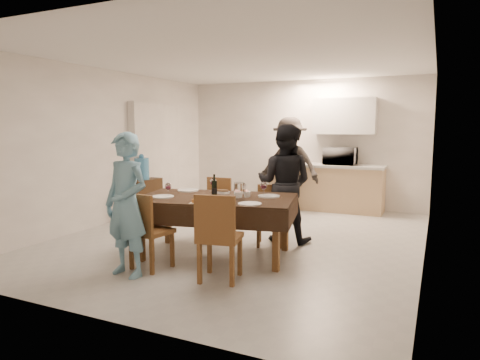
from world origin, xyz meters
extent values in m
cube|color=#A8A8A3|center=(0.00, 0.00, 0.00)|extent=(5.00, 6.00, 0.02)
cube|color=white|center=(0.00, 0.00, 2.60)|extent=(5.00, 6.00, 0.02)
cube|color=white|center=(0.00, 3.00, 1.30)|extent=(5.00, 0.02, 2.60)
cube|color=white|center=(0.00, -3.00, 1.30)|extent=(5.00, 0.02, 2.60)
cube|color=white|center=(-2.50, 0.00, 1.30)|extent=(0.02, 6.00, 2.60)
cube|color=white|center=(2.50, 0.00, 1.30)|extent=(0.02, 6.00, 2.60)
cube|color=silver|center=(-2.42, 1.20, 1.05)|extent=(0.15, 1.40, 2.10)
cube|color=tan|center=(0.60, 2.68, 0.43)|extent=(2.20, 0.60, 0.86)
cube|color=#B1B1AD|center=(0.60, 2.68, 0.89)|extent=(2.24, 0.64, 0.05)
cube|color=silver|center=(0.90, 2.82, 1.85)|extent=(1.20, 0.34, 0.70)
cube|color=black|center=(0.07, -0.96, 0.74)|extent=(2.15, 1.52, 0.04)
cube|color=brown|center=(0.07, -0.96, 0.36)|extent=(0.07, 0.07, 0.72)
cube|color=brown|center=(-0.38, -1.71, 0.44)|extent=(0.47, 0.47, 0.05)
cube|color=brown|center=(-0.38, -1.89, 0.68)|extent=(0.41, 0.10, 0.44)
cube|color=brown|center=(0.52, -1.71, 0.47)|extent=(0.51, 0.51, 0.05)
cube|color=brown|center=(0.52, -1.90, 0.72)|extent=(0.43, 0.13, 0.47)
cube|color=brown|center=(-0.38, -0.21, 0.43)|extent=(0.41, 0.41, 0.05)
cube|color=brown|center=(-0.38, -0.39, 0.67)|extent=(0.40, 0.05, 0.43)
cube|color=brown|center=(0.52, -0.21, 0.41)|extent=(0.48, 0.48, 0.05)
cube|color=brown|center=(0.52, -0.38, 0.63)|extent=(0.37, 0.15, 0.41)
cube|color=#312010|center=(-2.28, 0.58, 0.35)|extent=(0.37, 0.75, 0.69)
cylinder|color=#4898D2|center=(-2.28, 0.58, 0.89)|extent=(0.26, 0.26, 0.39)
cylinder|color=white|center=(0.42, -1.01, 0.87)|extent=(0.13, 0.13, 0.21)
cube|color=#D3883E|center=(0.17, -1.34, 0.79)|extent=(0.43, 0.35, 0.05)
cylinder|color=white|center=(0.37, -0.78, 0.80)|extent=(0.18, 0.18, 0.07)
cylinder|color=white|center=(0.02, -0.68, 0.78)|extent=(0.18, 0.18, 0.03)
cylinder|color=white|center=(-0.53, -1.26, 0.77)|extent=(0.27, 0.27, 0.02)
cylinder|color=white|center=(0.67, -1.26, 0.77)|extent=(0.27, 0.27, 0.02)
cylinder|color=white|center=(-0.53, -0.66, 0.77)|extent=(0.29, 0.29, 0.02)
cylinder|color=white|center=(0.67, -0.66, 0.77)|extent=(0.28, 0.28, 0.02)
imported|color=silver|center=(0.87, 2.68, 1.08)|extent=(0.61, 0.41, 0.34)
imported|color=#679DB6|center=(-0.48, -2.01, 0.80)|extent=(0.62, 0.45, 1.59)
imported|color=black|center=(0.62, 0.09, 0.84)|extent=(0.86, 0.69, 1.68)
imported|color=black|center=(-0.02, 2.23, 0.91)|extent=(1.18, 0.68, 1.83)
camera|label=1|loc=(2.60, -5.67, 1.65)|focal=32.00mm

